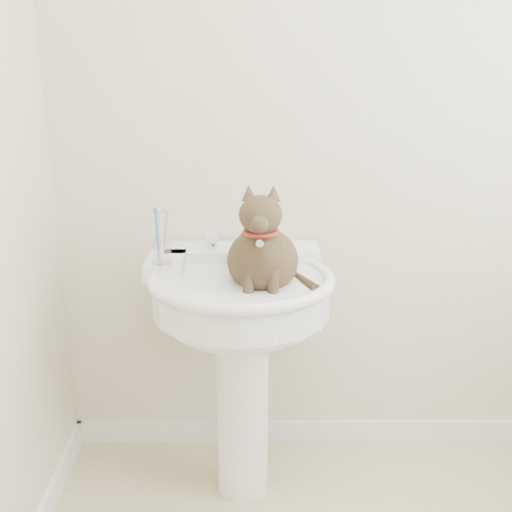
{
  "coord_description": "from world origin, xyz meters",
  "views": [
    {
      "loc": [
        -0.39,
        -1.14,
        1.56
      ],
      "look_at": [
        -0.38,
        0.79,
        0.9
      ],
      "focal_mm": 45.0,
      "sensor_mm": 36.0,
      "label": 1
    }
  ],
  "objects": [
    {
      "name": "wall_back",
      "position": [
        0.0,
        1.1,
        1.25
      ],
      "size": [
        2.2,
        0.0,
        2.5
      ],
      "primitive_type": null,
      "color": "beige",
      "rests_on": "ground"
    },
    {
      "name": "baseboard_back",
      "position": [
        0.0,
        1.09,
        0.04
      ],
      "size": [
        2.2,
        0.02,
        0.09
      ],
      "primitive_type": "cube",
      "color": "white",
      "rests_on": "floor"
    },
    {
      "name": "pedestal_sink",
      "position": [
        -0.43,
        0.81,
        0.68
      ],
      "size": [
        0.63,
        0.61,
        0.86
      ],
      "color": "white",
      "rests_on": "floor"
    },
    {
      "name": "faucet",
      "position": [
        -0.43,
        0.96,
        0.9
      ],
      "size": [
        0.28,
        0.12,
        0.14
      ],
      "color": "silver",
      "rests_on": "pedestal_sink"
    },
    {
      "name": "soap_bar",
      "position": [
        -0.33,
        1.05,
        0.87
      ],
      "size": [
        0.1,
        0.08,
        0.03
      ],
      "primitive_type": "cube",
      "rotation": [
        0.0,
        0.0,
        0.33
      ],
      "color": "gold",
      "rests_on": "pedestal_sink"
    },
    {
      "name": "toothbrush_cup",
      "position": [
        -0.68,
        0.82,
        0.91
      ],
      "size": [
        0.07,
        0.07,
        0.19
      ],
      "rotation": [
        0.0,
        0.0,
        0.06
      ],
      "color": "silver",
      "rests_on": "pedestal_sink"
    },
    {
      "name": "cat",
      "position": [
        -0.36,
        0.76,
        0.92
      ],
      "size": [
        0.25,
        0.31,
        0.46
      ],
      "rotation": [
        0.0,
        0.0,
        -0.07
      ],
      "color": "brown",
      "rests_on": "pedestal_sink"
    }
  ]
}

